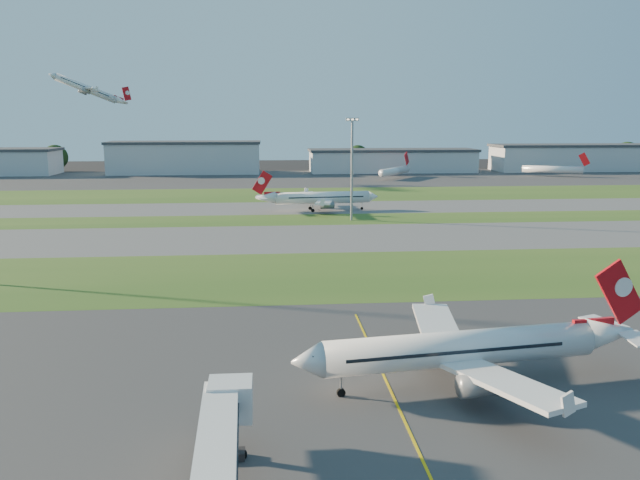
{
  "coord_description": "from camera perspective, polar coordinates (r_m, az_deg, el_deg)",
  "views": [
    {
      "loc": [
        -6.4,
        -48.28,
        25.42
      ],
      "look_at": [
        1.67,
        46.37,
        7.0
      ],
      "focal_mm": 35.0,
      "sensor_mm": 36.0,
      "label": 1
    }
  ],
  "objects": [
    {
      "name": "yellow_line",
      "position": [
        55.74,
        7.79,
        -16.27
      ],
      "size": [
        0.25,
        60.0,
        0.02
      ],
      "primitive_type": "cube",
      "color": "gold",
      "rests_on": "ground"
    },
    {
      "name": "hangar_east",
      "position": [
        310.06,
        6.61,
        7.24
      ],
      "size": [
        81.6,
        23.0,
        11.2
      ],
      "color": "#A6A9AE",
      "rests_on": "ground"
    },
    {
      "name": "ground",
      "position": [
        54.94,
        2.47,
        -16.6
      ],
      "size": [
        700.0,
        700.0,
        0.0
      ],
      "primitive_type": "plane",
      "color": "black",
      "rests_on": "ground"
    },
    {
      "name": "grass_strip_c",
      "position": [
        214.88,
        -3.14,
        4.16
      ],
      "size": [
        300.0,
        40.0,
        0.01
      ],
      "primitive_type": "cube",
      "color": "#284D19",
      "rests_on": "ground"
    },
    {
      "name": "airliner_parked",
      "position": [
        62.37,
        12.89,
        -9.71
      ],
      "size": [
        33.5,
        28.26,
        10.48
      ],
      "rotation": [
        0.0,
        0.0,
        0.13
      ],
      "color": "silver",
      "rests_on": "ground"
    },
    {
      "name": "airliner_departing",
      "position": [
        281.21,
        -20.52,
        12.82
      ],
      "size": [
        28.84,
        24.5,
        9.54
      ],
      "rotation": [
        0.0,
        0.0,
        0.4
      ],
      "color": "silver"
    },
    {
      "name": "grass_strip_a",
      "position": [
        103.65,
        -1.19,
        -3.22
      ],
      "size": [
        300.0,
        34.0,
        0.01
      ],
      "primitive_type": "cube",
      "color": "#284D19",
      "rests_on": "ground"
    },
    {
      "name": "apron_far",
      "position": [
        274.53,
        -3.54,
        5.64
      ],
      "size": [
        400.0,
        80.0,
        0.01
      ],
      "primitive_type": "cube",
      "color": "#333335",
      "rests_on": "ground"
    },
    {
      "name": "light_mast_centre",
      "position": [
        158.09,
        2.94,
        7.11
      ],
      "size": [
        3.2,
        0.7,
        25.8
      ],
      "color": "gray",
      "rests_on": "ground"
    },
    {
      "name": "tree_far_east",
      "position": [
        372.69,
        26.25,
        7.09
      ],
      "size": [
        12.65,
        12.65,
        13.8
      ],
      "color": "black",
      "rests_on": "ground"
    },
    {
      "name": "mini_jet_far",
      "position": [
        301.81,
        20.52,
        6.08
      ],
      "size": [
        26.69,
        13.79,
        9.48
      ],
      "rotation": [
        0.0,
        0.0,
        -0.43
      ],
      "color": "silver",
      "rests_on": "ground"
    },
    {
      "name": "tree_mid_east",
      "position": [
        321.19,
        3.47,
        7.63
      ],
      "size": [
        11.55,
        11.55,
        12.6
      ],
      "color": "black",
      "rests_on": "ground"
    },
    {
      "name": "tree_mid_west",
      "position": [
        315.18,
        -7.4,
        7.32
      ],
      "size": [
        9.9,
        9.9,
        10.8
      ],
      "color": "black",
      "rests_on": "ground"
    },
    {
      "name": "airliner_taxiing",
      "position": [
        175.94,
        0.11,
        3.86
      ],
      "size": [
        33.07,
        27.95,
        10.32
      ],
      "rotation": [
        0.0,
        0.0,
        3.24
      ],
      "color": "silver",
      "rests_on": "ground"
    },
    {
      "name": "tree_west",
      "position": [
        335.22,
        -23.05,
        6.98
      ],
      "size": [
        12.1,
        12.1,
        13.2
      ],
      "color": "black",
      "rests_on": "ground"
    },
    {
      "name": "apron_near",
      "position": [
        54.93,
        2.47,
        -16.6
      ],
      "size": [
        300.0,
        70.0,
        0.01
      ],
      "primitive_type": "cube",
      "color": "#333335",
      "rests_on": "ground"
    },
    {
      "name": "taxiway_b",
      "position": [
        182.17,
        -2.82,
        2.94
      ],
      "size": [
        300.0,
        26.0,
        0.01
      ],
      "primitive_type": "cube",
      "color": "#515154",
      "rests_on": "ground"
    },
    {
      "name": "grass_strip_b",
      "position": [
        160.43,
        -2.53,
        1.85
      ],
      "size": [
        300.0,
        18.0,
        0.01
      ],
      "primitive_type": "cube",
      "color": "#284D19",
      "rests_on": "ground"
    },
    {
      "name": "hangar_far_east",
      "position": [
        344.06,
        23.29,
        6.96
      ],
      "size": [
        96.9,
        23.0,
        13.2
      ],
      "color": "#A6A9AE",
      "rests_on": "ground"
    },
    {
      "name": "mini_jet_near",
      "position": [
        275.56,
        6.85,
        6.29
      ],
      "size": [
        18.12,
        24.22,
        9.48
      ],
      "rotation": [
        0.0,
        0.0,
        0.95
      ],
      "color": "silver",
      "rests_on": "ground"
    },
    {
      "name": "tree_east",
      "position": [
        338.39,
        16.29,
        7.28
      ],
      "size": [
        10.45,
        10.45,
        11.4
      ],
      "color": "black",
      "rests_on": "ground"
    },
    {
      "name": "taxiway_a",
      "position": [
        135.83,
        -2.09,
        0.18
      ],
      "size": [
        300.0,
        32.0,
        0.01
      ],
      "primitive_type": "cube",
      "color": "#515154",
      "rests_on": "ground"
    },
    {
      "name": "hangar_west",
      "position": [
        306.24,
        -12.21,
        7.4
      ],
      "size": [
        71.4,
        23.0,
        15.2
      ],
      "color": "#A6A9AE",
      "rests_on": "ground"
    }
  ]
}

